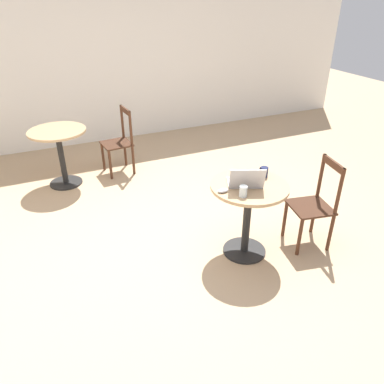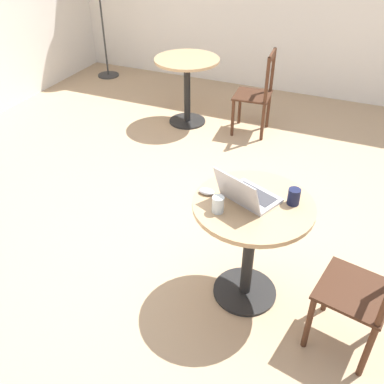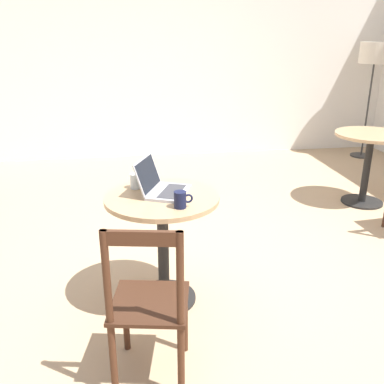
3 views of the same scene
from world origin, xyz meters
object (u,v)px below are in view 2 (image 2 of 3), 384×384
(cafe_table_mid, at_px, (187,76))
(chair_mid_front, at_px, (256,95))
(chair_near_front, at_px, (363,293))
(drinking_glass, at_px, (218,204))
(laptop, at_px, (247,194))
(mouse, at_px, (207,192))
(mug, at_px, (294,196))
(cafe_table_near, at_px, (251,229))

(cafe_table_mid, bearing_deg, chair_mid_front, -85.16)
(chair_mid_front, bearing_deg, chair_near_front, -151.61)
(drinking_glass, bearing_deg, cafe_table_mid, 27.69)
(chair_near_front, distance_m, laptop, 0.83)
(chair_near_front, distance_m, chair_mid_front, 2.81)
(cafe_table_mid, xyz_separation_m, chair_near_front, (-2.40, -2.13, -0.12))
(mouse, distance_m, mug, 0.51)
(cafe_table_near, bearing_deg, laptop, 82.54)
(mouse, bearing_deg, laptop, -83.80)
(cafe_table_near, distance_m, mug, 0.33)
(cafe_table_near, height_order, drinking_glass, drinking_glass)
(chair_mid_front, bearing_deg, laptop, -165.64)
(cafe_table_near, distance_m, laptop, 0.24)
(chair_near_front, xyz_separation_m, mouse, (0.12, 0.98, 0.33))
(cafe_table_mid, bearing_deg, mouse, -153.32)
(mug, bearing_deg, chair_near_front, -115.19)
(cafe_table_mid, xyz_separation_m, drinking_glass, (-2.42, -1.27, 0.24))
(mouse, relative_size, mug, 0.89)
(cafe_table_mid, distance_m, laptop, 2.67)
(cafe_table_near, bearing_deg, chair_near_front, -101.12)
(mug, bearing_deg, cafe_table_mid, 37.12)
(cafe_table_near, relative_size, chair_near_front, 0.83)
(chair_near_front, bearing_deg, drinking_glass, 91.35)
(cafe_table_mid, height_order, chair_mid_front, chair_mid_front)
(chair_near_front, height_order, mouse, chair_near_front)
(cafe_table_mid, bearing_deg, chair_near_front, -138.45)
(mouse, height_order, mug, mug)
(drinking_glass, bearing_deg, chair_mid_front, 10.84)
(cafe_table_mid, distance_m, drinking_glass, 2.75)
(chair_mid_front, bearing_deg, drinking_glass, -169.16)
(mug, height_order, drinking_glass, same)
(laptop, xyz_separation_m, mug, (0.09, -0.26, 0.00))
(chair_near_front, height_order, laptop, laptop)
(cafe_table_mid, distance_m, chair_near_front, 3.21)
(chair_mid_front, distance_m, drinking_glass, 2.56)
(chair_near_front, bearing_deg, cafe_table_mid, 41.55)
(cafe_table_mid, height_order, laptop, laptop)
(drinking_glass, bearing_deg, laptop, -36.31)
(mouse, distance_m, drinking_glass, 0.19)
(cafe_table_near, height_order, laptop, laptop)
(mouse, relative_size, drinking_glass, 1.01)
(mug, xyz_separation_m, drinking_glass, (-0.25, 0.38, -0.00))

